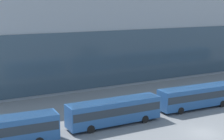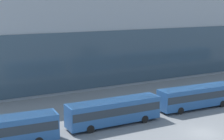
# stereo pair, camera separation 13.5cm
# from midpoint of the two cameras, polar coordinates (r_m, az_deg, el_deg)

# --- Properties ---
(ground_plane) EXTENTS (440.00, 440.00, 0.00)m
(ground_plane) POSITION_cam_midpoint_polar(r_m,az_deg,el_deg) (42.89, 14.77, -10.11)
(ground_plane) COLOR slate
(airliner_parked_remote) EXTENTS (39.86, 35.91, 14.30)m
(airliner_parked_remote) POSITION_cam_midpoint_polar(r_m,az_deg,el_deg) (103.41, 10.96, 5.32)
(airliner_parked_remote) COLOR white
(airliner_parked_remote) RESTS_ON ground_plane
(shuttle_bus_1) EXTENTS (12.55, 3.58, 3.25)m
(shuttle_bus_1) POSITION_cam_midpoint_polar(r_m,az_deg,el_deg) (38.79, -18.22, -9.58)
(shuttle_bus_1) COLOR #285693
(shuttle_bus_1) RESTS_ON ground_plane
(shuttle_bus_2) EXTENTS (12.44, 2.93, 3.25)m
(shuttle_bus_2) POSITION_cam_midpoint_polar(r_m,az_deg,el_deg) (43.60, 0.28, -6.72)
(shuttle_bus_2) COLOR #285693
(shuttle_bus_2) RESTS_ON ground_plane
(shuttle_bus_3) EXTENTS (12.51, 3.29, 3.25)m
(shuttle_bus_3) POSITION_cam_midpoint_polar(r_m,az_deg,el_deg) (51.88, 13.87, -4.15)
(shuttle_bus_3) COLOR #285693
(shuttle_bus_3) RESTS_ON ground_plane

